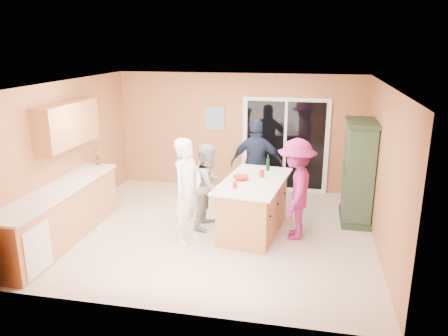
% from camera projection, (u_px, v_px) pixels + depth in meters
% --- Properties ---
extents(floor, '(5.50, 5.50, 0.00)m').
position_uv_depth(floor, '(215.00, 231.00, 7.82)').
color(floor, beige).
rests_on(floor, ground).
extents(ceiling, '(5.50, 5.00, 0.10)m').
position_uv_depth(ceiling, '(214.00, 84.00, 7.09)').
color(ceiling, silver).
rests_on(ceiling, wall_back).
extents(wall_back, '(5.50, 0.10, 2.60)m').
position_uv_depth(wall_back, '(239.00, 132.00, 9.81)').
color(wall_back, tan).
rests_on(wall_back, ground).
extents(wall_front, '(5.50, 0.10, 2.60)m').
position_uv_depth(wall_front, '(168.00, 216.00, 5.10)').
color(wall_front, tan).
rests_on(wall_front, ground).
extents(wall_left, '(0.10, 5.00, 2.60)m').
position_uv_depth(wall_left, '(68.00, 153.00, 7.98)').
color(wall_left, tan).
rests_on(wall_left, ground).
extents(wall_right, '(0.10, 5.00, 2.60)m').
position_uv_depth(wall_right, '(383.00, 170.00, 6.93)').
color(wall_right, tan).
rests_on(wall_right, ground).
extents(left_cabinet_run, '(0.65, 3.05, 1.24)m').
position_uv_depth(left_cabinet_run, '(55.00, 219.00, 7.17)').
color(left_cabinet_run, '#C37A4C').
rests_on(left_cabinet_run, floor).
extents(upper_cabinets, '(0.35, 1.60, 0.75)m').
position_uv_depth(upper_cabinets, '(67.00, 124.00, 7.59)').
color(upper_cabinets, '#C37A4C').
rests_on(upper_cabinets, wall_left).
extents(sliding_door, '(1.90, 0.07, 2.10)m').
position_uv_depth(sliding_door, '(285.00, 145.00, 9.64)').
color(sliding_door, white).
rests_on(sliding_door, floor).
extents(framed_picture, '(0.46, 0.04, 0.56)m').
position_uv_depth(framed_picture, '(214.00, 118.00, 9.81)').
color(framed_picture, '#A78553').
rests_on(framed_picture, wall_back).
extents(kitchen_island, '(1.23, 1.96, 0.97)m').
position_uv_depth(kitchen_island, '(254.00, 208.00, 7.65)').
color(kitchen_island, '#C37A4C').
rests_on(kitchen_island, floor).
extents(green_hutch, '(0.55, 1.04, 1.91)m').
position_uv_depth(green_hutch, '(358.00, 173.00, 8.02)').
color(green_hutch, '#233A24').
rests_on(green_hutch, floor).
extents(woman_white, '(0.62, 0.75, 1.78)m').
position_uv_depth(woman_white, '(188.00, 191.00, 7.19)').
color(woman_white, white).
rests_on(woman_white, floor).
extents(woman_grey, '(0.66, 0.81, 1.55)m').
position_uv_depth(woman_grey, '(209.00, 186.00, 7.82)').
color(woman_grey, '#AAAAAD').
rests_on(woman_grey, floor).
extents(woman_navy, '(1.07, 0.47, 1.80)m').
position_uv_depth(woman_navy, '(257.00, 164.00, 8.72)').
color(woman_navy, '#192238').
rests_on(woman_navy, floor).
extents(woman_magenta, '(0.69, 1.15, 1.73)m').
position_uv_depth(woman_magenta, '(296.00, 189.00, 7.34)').
color(woman_magenta, '#921F5F').
rests_on(woman_magenta, floor).
extents(serving_bowl, '(0.34, 0.34, 0.06)m').
position_uv_depth(serving_bowl, '(241.00, 178.00, 7.51)').
color(serving_bowl, '#AB1F13').
rests_on(serving_bowl, kitchen_island).
extents(tulip_vase, '(0.21, 0.16, 0.37)m').
position_uv_depth(tulip_vase, '(97.00, 156.00, 8.46)').
color(tulip_vase, red).
rests_on(tulip_vase, left_cabinet_run).
extents(tumbler_near, '(0.10, 0.10, 0.13)m').
position_uv_depth(tumbler_near, '(262.00, 174.00, 7.65)').
color(tumbler_near, '#AB1F13').
rests_on(tumbler_near, kitchen_island).
extents(tumbler_far, '(0.08, 0.08, 0.10)m').
position_uv_depth(tumbler_far, '(235.00, 185.00, 7.08)').
color(tumbler_far, '#AB1F13').
rests_on(tumbler_far, kitchen_island).
extents(wine_bottle, '(0.07, 0.07, 0.30)m').
position_uv_depth(wine_bottle, '(268.00, 164.00, 8.03)').
color(wine_bottle, black).
rests_on(wine_bottle, kitchen_island).
extents(white_plate, '(0.27, 0.27, 0.01)m').
position_uv_depth(white_plate, '(245.00, 172.00, 7.95)').
color(white_plate, silver).
rests_on(white_plate, kitchen_island).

